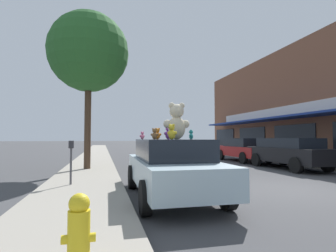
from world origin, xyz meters
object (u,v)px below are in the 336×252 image
Objects in this scene: plush_art_car at (171,166)px; teddy_bear_brown at (155,134)px; teddy_bear_pink at (142,135)px; teddy_bear_teal at (191,135)px; teddy_bear_orange at (157,134)px; parked_car_far_right at (243,149)px; teddy_bear_yellow at (172,132)px; teddy_bear_purple at (168,133)px; parked_car_far_center at (288,152)px; teddy_bear_giant at (177,122)px; fire_hydrant at (79,233)px; parking_meter at (71,156)px; street_tree at (89,53)px.

teddy_bear_brown is (-0.38, 0.28, 0.82)m from plush_art_car.
teddy_bear_pink is at bearing -43.08° from teddy_bear_brown.
teddy_bear_pink is (-0.93, 1.50, -0.01)m from teddy_bear_teal.
parked_car_far_right is (7.37, 8.17, -0.82)m from teddy_bear_orange.
parked_car_far_right is (6.83, 9.42, -0.78)m from teddy_bear_teal.
teddy_bear_teal is 1.77m from teddy_bear_pink.
plush_art_car is 1.05m from teddy_bear_yellow.
teddy_bear_purple reaches higher than teddy_bear_yellow.
plush_art_car is 1.08m from teddy_bear_orange.
teddy_bear_brown is 1.27× the size of teddy_bear_teal.
parked_car_far_center reaches higher than plush_art_car.
parked_car_far_right is (7.29, 9.40, -0.84)m from teddy_bear_yellow.
teddy_bear_giant reaches higher than teddy_bear_teal.
fire_hydrant is (-2.08, -3.67, -1.38)m from teddy_bear_giant.
teddy_bear_yellow is 0.94× the size of teddy_bear_purple.
teddy_bear_giant is at bearing 115.08° from teddy_bear_pink.
parking_meter is at bearing -100.93° from teddy_bear_teal.
parked_car_far_center is at bearing -170.82° from teddy_bear_pink.
plush_art_car is 14.23× the size of teddy_bear_orange.
teddy_bear_giant is 8.42m from parked_car_far_center.
parking_meter is at bearing 97.06° from fire_hydrant.
fire_hydrant is at bearing 57.69° from teddy_bear_pink.
parked_car_far_center is at bearing 42.15° from fire_hydrant.
parked_car_far_center is at bearing 33.60° from plush_art_car.
teddy_bear_purple is 2.94m from parking_meter.
teddy_bear_purple is (0.22, 1.20, 0.01)m from teddy_bear_yellow.
parked_car_far_center is at bearing -95.26° from teddy_bear_yellow.
street_tree is at bearing 113.50° from plush_art_car.
parked_car_far_center is at bearing 16.62° from parking_meter.
teddy_bear_orange is at bearing -132.08° from parked_car_far_right.
fire_hydrant is (-9.08, -8.22, -0.28)m from parked_car_far_center.
teddy_bear_teal reaches higher than fire_hydrant.
parked_car_far_center is 3.75× the size of parking_meter.
fire_hydrant is at bearing -137.85° from parked_car_far_center.
teddy_bear_brown is 11.40m from parked_car_far_right.
parking_meter is at bearing -93.45° from street_tree.
teddy_bear_giant is at bearing -30.90° from parking_meter.
teddy_bear_giant is (0.15, 0.02, 1.14)m from plush_art_car.
teddy_bear_purple reaches higher than parking_meter.
parking_meter is at bearing -143.71° from parked_car_far_right.
teddy_bear_brown is 0.06× the size of parked_car_far_right.
teddy_bear_teal is 11.66m from parked_car_far_right.
teddy_bear_brown reaches higher than parked_car_far_center.
plush_art_car is 4.14m from fire_hydrant.
teddy_bear_giant is 0.79m from teddy_bear_orange.
teddy_bear_teal is 0.05× the size of parked_car_far_center.
teddy_bear_giant reaches higher than plush_art_car.
teddy_bear_giant is at bearing 60.48° from fire_hydrant.
teddy_bear_orange is 6.62m from street_tree.
teddy_bear_purple reaches higher than teddy_bear_brown.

